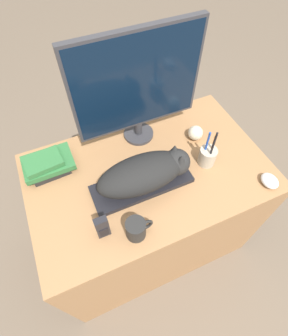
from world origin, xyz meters
name	(u,v)px	position (x,y,z in m)	size (l,w,h in m)	color
ground_plane	(169,282)	(0.00, 0.00, 0.00)	(12.00, 12.00, 0.00)	#6B5B4C
desk	(148,209)	(0.00, 0.35, 0.39)	(1.10, 0.69, 0.78)	#9E7047
keyboard	(142,184)	(-0.06, 0.29, 0.79)	(0.44, 0.15, 0.02)	black
cat	(148,172)	(-0.03, 0.29, 0.87)	(0.42, 0.18, 0.14)	black
monitor	(138,86)	(0.05, 0.57, 1.08)	(0.57, 0.15, 0.54)	#333338
computer_mouse	(270,181)	(0.46, 0.07, 0.80)	(0.07, 0.09, 0.04)	silver
coffee_mug	(137,229)	(-0.17, 0.09, 0.82)	(0.11, 0.08, 0.09)	black
pen_cup	(208,156)	(0.27, 0.28, 0.83)	(0.08, 0.08, 0.22)	#B2A893
baseball	(195,133)	(0.29, 0.44, 0.81)	(0.07, 0.07, 0.07)	beige
phone	(102,227)	(-0.28, 0.14, 0.84)	(0.05, 0.03, 0.13)	black
book_stack	(47,164)	(-0.41, 0.54, 0.82)	(0.22, 0.17, 0.09)	black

